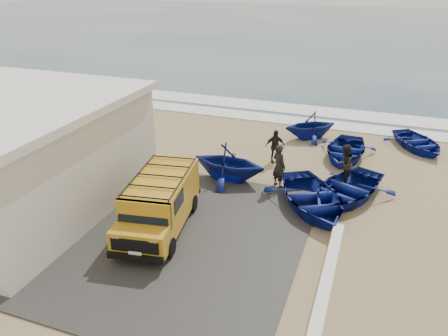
% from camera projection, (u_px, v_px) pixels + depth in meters
% --- Properties ---
extents(ground, '(160.00, 160.00, 0.00)m').
position_uv_depth(ground, '(207.00, 212.00, 17.06)').
color(ground, '#9C835A').
extents(slab, '(12.00, 10.00, 0.05)m').
position_uv_depth(slab, '(136.00, 228.00, 15.96)').
color(slab, '#373533').
rests_on(slab, ground).
extents(ocean, '(180.00, 88.00, 0.01)m').
position_uv_depth(ocean, '(348.00, 30.00, 64.77)').
color(ocean, '#385166').
rests_on(ocean, ground).
extents(surf_line, '(180.00, 1.60, 0.06)m').
position_uv_depth(surf_line, '(279.00, 119.00, 27.27)').
color(surf_line, white).
rests_on(surf_line, ground).
extents(surf_wash, '(180.00, 2.20, 0.04)m').
position_uv_depth(surf_wash, '(288.00, 108.00, 29.40)').
color(surf_wash, white).
rests_on(surf_wash, ground).
extents(building, '(8.40, 9.40, 4.30)m').
position_uv_depth(building, '(6.00, 154.00, 16.76)').
color(building, silver).
rests_on(building, ground).
extents(parapet, '(0.35, 6.00, 0.55)m').
position_uv_depth(parapet, '(327.00, 283.00, 12.84)').
color(parapet, silver).
rests_on(parapet, ground).
extents(van, '(2.57, 4.97, 2.03)m').
position_uv_depth(van, '(160.00, 201.00, 15.62)').
color(van, '#C58E1D').
rests_on(van, ground).
extents(boat_near_left, '(5.01, 5.49, 0.93)m').
position_uv_depth(boat_near_left, '(312.00, 198.00, 17.14)').
color(boat_near_left, navy).
rests_on(boat_near_left, ground).
extents(boat_near_right, '(4.56, 5.22, 0.90)m').
position_uv_depth(boat_near_right, '(346.00, 189.00, 17.87)').
color(boat_near_right, navy).
rests_on(boat_near_right, ground).
extents(boat_mid_left, '(3.50, 3.08, 1.73)m').
position_uv_depth(boat_mid_left, '(229.00, 162.00, 19.26)').
color(boat_mid_left, navy).
rests_on(boat_mid_left, ground).
extents(boat_mid_right, '(3.06, 4.12, 0.82)m').
position_uv_depth(boat_mid_right, '(345.00, 150.00, 21.70)').
color(boat_mid_right, navy).
rests_on(boat_mid_right, ground).
extents(boat_far_left, '(3.85, 3.76, 1.54)m').
position_uv_depth(boat_far_left, '(310.00, 125.00, 24.01)').
color(boat_far_left, navy).
rests_on(boat_far_left, ground).
extents(boat_far_right, '(4.04, 4.41, 0.75)m').
position_uv_depth(boat_far_right, '(418.00, 142.00, 22.75)').
color(boat_far_right, navy).
rests_on(boat_far_right, ground).
extents(fisherman_front, '(0.85, 0.78, 1.94)m').
position_uv_depth(fisherman_front, '(279.00, 166.00, 18.67)').
color(fisherman_front, black).
rests_on(fisherman_front, ground).
extents(fisherman_middle, '(0.82, 0.98, 1.82)m').
position_uv_depth(fisherman_middle, '(344.00, 164.00, 18.95)').
color(fisherman_middle, black).
rests_on(fisherman_middle, ground).
extents(fisherman_back, '(1.04, 0.81, 1.65)m').
position_uv_depth(fisherman_back, '(275.00, 146.00, 21.09)').
color(fisherman_back, black).
rests_on(fisherman_back, ground).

